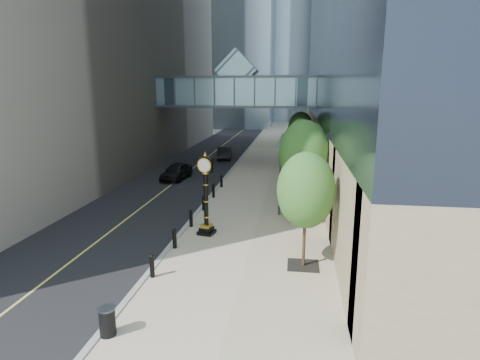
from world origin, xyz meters
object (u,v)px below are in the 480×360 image
(trash_bin, at_px, (107,322))
(pedestrian, at_px, (288,191))
(car_near, at_px, (176,171))
(car_far, at_px, (225,152))
(street_clock, at_px, (206,200))

(trash_bin, height_order, pedestrian, pedestrian)
(car_near, xyz_separation_m, car_far, (2.30, 11.23, -0.03))
(street_clock, xyz_separation_m, trash_bin, (-1.13, -9.47, -1.47))
(street_clock, relative_size, car_far, 1.05)
(street_clock, xyz_separation_m, car_near, (-5.59, 13.05, -1.24))
(car_near, bearing_deg, pedestrian, -26.78)
(pedestrian, height_order, car_near, pedestrian)
(pedestrian, bearing_deg, street_clock, 50.53)
(street_clock, height_order, car_far, street_clock)
(trash_bin, bearing_deg, car_near, 101.18)
(trash_bin, bearing_deg, street_clock, 83.17)
(trash_bin, relative_size, car_near, 0.21)
(trash_bin, relative_size, pedestrian, 0.50)
(pedestrian, xyz_separation_m, car_near, (-9.88, 6.52, -0.23))
(trash_bin, distance_m, car_far, 33.82)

